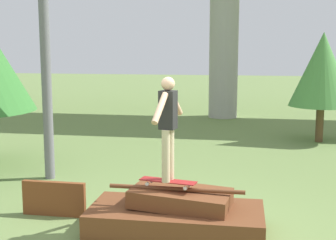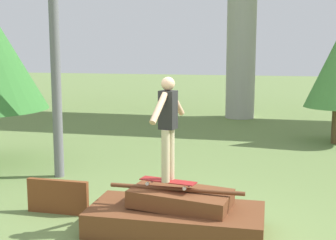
# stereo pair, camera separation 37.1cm
# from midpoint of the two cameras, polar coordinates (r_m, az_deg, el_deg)

# --- Properties ---
(ground_plane) EXTENTS (80.00, 80.00, 0.00)m
(ground_plane) POSITION_cam_midpoint_polar(r_m,az_deg,el_deg) (7.06, -0.57, -13.43)
(ground_plane) COLOR olive
(scrap_pile) EXTENTS (2.54, 1.21, 0.68)m
(scrap_pile) POSITION_cam_midpoint_polar(r_m,az_deg,el_deg) (6.98, -0.44, -11.50)
(scrap_pile) COLOR brown
(scrap_pile) RESTS_ON ground_plane
(scrap_plank_loose) EXTENTS (1.05, 0.10, 0.56)m
(scrap_plank_loose) POSITION_cam_midpoint_polar(r_m,az_deg,el_deg) (7.84, -15.08, -9.26)
(scrap_plank_loose) COLOR brown
(scrap_plank_loose) RESTS_ON ground_plane
(skateboard) EXTENTS (0.86, 0.35, 0.09)m
(skateboard) POSITION_cam_midpoint_polar(r_m,az_deg,el_deg) (6.84, -1.57, -7.49)
(skateboard) COLOR maroon
(skateboard) RESTS_ON scrap_pile
(skater) EXTENTS (0.29, 1.08, 1.50)m
(skater) POSITION_cam_midpoint_polar(r_m,az_deg,el_deg) (6.65, -1.60, -0.27)
(skater) COLOR #C6B78E
(skater) RESTS_ON skateboard
(utility_pole) EXTENTS (1.30, 0.20, 6.80)m
(utility_pole) POSITION_cam_midpoint_polar(r_m,az_deg,el_deg) (9.77, -16.04, 13.49)
(utility_pole) COLOR slate
(utility_pole) RESTS_ON ground_plane
(tree_behind_right) EXTENTS (1.81, 1.81, 3.11)m
(tree_behind_right) POSITION_cam_midpoint_polar(r_m,az_deg,el_deg) (13.83, 17.57, 5.86)
(tree_behind_right) COLOR brown
(tree_behind_right) RESTS_ON ground_plane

